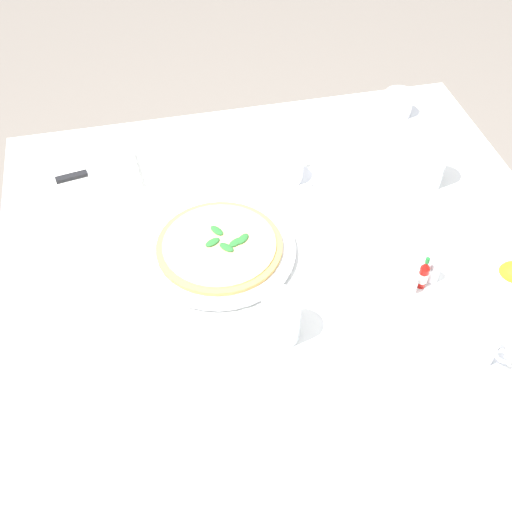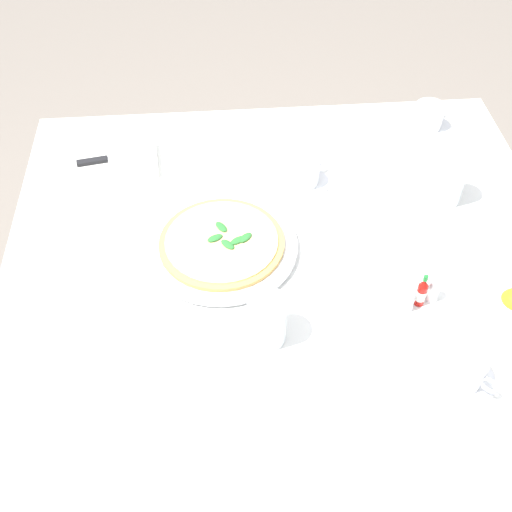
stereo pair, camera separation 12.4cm
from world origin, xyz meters
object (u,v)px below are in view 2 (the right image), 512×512
at_px(dinner_knife, 113,158).
at_px(pepper_shaker, 408,300).
at_px(napkin_folded, 113,163).
at_px(coffee_cup_center_back, 428,118).
at_px(salt_shaker, 433,290).
at_px(coffee_cup_left_edge, 303,175).
at_px(coffee_cup_near_left, 463,371).
at_px(water_glass_near_right, 267,322).
at_px(water_glass_right_edge, 449,180).
at_px(pizza_plate, 222,246).
at_px(hot_sauce_bottle, 421,292).
at_px(pizza, 222,242).

distance_m(dinner_knife, pepper_shaker, 0.79).
bearing_deg(napkin_folded, coffee_cup_center_back, 1.90).
height_order(dinner_knife, salt_shaker, salt_shaker).
bearing_deg(coffee_cup_left_edge, coffee_cup_near_left, -69.47).
relative_size(water_glass_near_right, salt_shaker, 1.89).
xyz_separation_m(coffee_cup_near_left, water_glass_right_edge, (0.11, 0.48, 0.03)).
distance_m(coffee_cup_near_left, salt_shaker, 0.19).
bearing_deg(coffee_cup_near_left, pizza_plate, 139.09).
height_order(coffee_cup_near_left, dinner_knife, coffee_cup_near_left).
bearing_deg(coffee_cup_left_edge, hot_sauce_bottle, -64.50).
height_order(water_glass_right_edge, dinner_knife, water_glass_right_edge).
bearing_deg(dinner_knife, pepper_shaker, -48.87).
xyz_separation_m(pizza_plate, napkin_folded, (-0.26, 0.31, -0.00)).
height_order(coffee_cup_near_left, napkin_folded, coffee_cup_near_left).
relative_size(pizza, pepper_shaker, 4.83).
xyz_separation_m(pizza_plate, water_glass_right_edge, (0.53, 0.12, 0.05)).
height_order(pizza_plate, pizza, pizza).
xyz_separation_m(napkin_folded, dinner_knife, (0.00, 0.00, 0.01)).
bearing_deg(napkin_folded, salt_shaker, -40.13).
bearing_deg(water_glass_near_right, salt_shaker, 11.08).
distance_m(water_glass_right_edge, hot_sauce_bottle, 0.34).
relative_size(water_glass_right_edge, hot_sauce_bottle, 1.49).
xyz_separation_m(water_glass_near_right, pepper_shaker, (0.29, 0.05, -0.02)).
distance_m(pizza, salt_shaker, 0.45).
bearing_deg(pizza_plate, coffee_cup_center_back, 35.69).
bearing_deg(hot_sauce_bottle, water_glass_near_right, -169.72).
distance_m(pizza, coffee_cup_center_back, 0.69).
distance_m(pizza_plate, napkin_folded, 0.40).
distance_m(water_glass_near_right, hot_sauce_bottle, 0.32).
height_order(water_glass_near_right, water_glass_right_edge, water_glass_right_edge).
relative_size(coffee_cup_center_back, pepper_shaker, 2.31).
height_order(pizza_plate, coffee_cup_center_back, coffee_cup_center_back).
bearing_deg(napkin_folded, pepper_shaker, -43.64).
relative_size(pizza, hot_sauce_bottle, 3.27).
bearing_deg(salt_shaker, coffee_cup_near_left, -89.88).
bearing_deg(salt_shaker, water_glass_right_edge, 68.89).
xyz_separation_m(napkin_folded, salt_shaker, (0.68, -0.48, 0.02)).
distance_m(coffee_cup_near_left, pepper_shaker, 0.18).
height_order(coffee_cup_near_left, salt_shaker, coffee_cup_near_left).
bearing_deg(coffee_cup_center_back, pizza, -144.30).
xyz_separation_m(pizza, dinner_knife, (-0.26, 0.31, -0.00)).
relative_size(pizza, coffee_cup_center_back, 2.09).
bearing_deg(hot_sauce_bottle, pizza_plate, 155.15).
height_order(pizza, dinner_knife, pizza).
distance_m(coffee_cup_near_left, water_glass_right_edge, 0.50).
bearing_deg(pizza, dinner_knife, 129.54).
bearing_deg(dinner_knife, pizza_plate, -60.33).
bearing_deg(coffee_cup_center_back, coffee_cup_left_edge, -151.05).
xyz_separation_m(napkin_folded, pepper_shaker, (0.62, -0.50, 0.02)).
relative_size(dinner_knife, salt_shaker, 3.47).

